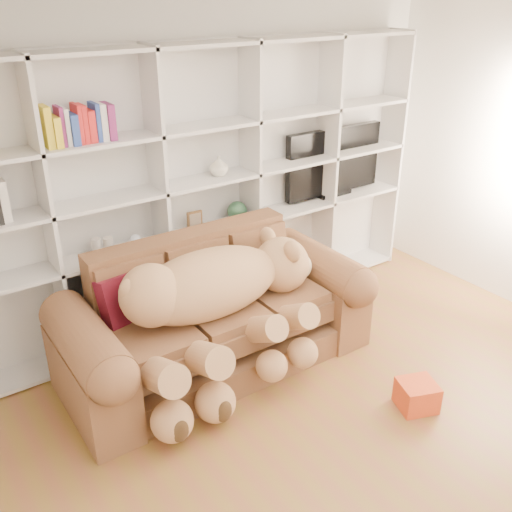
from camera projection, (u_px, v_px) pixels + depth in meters
floor at (396, 469)px, 3.62m from camera, size 5.00×5.00×0.00m
ceiling at (463, 5)px, 2.45m from camera, size 5.00×5.00×0.00m
wall_back at (195, 168)px, 4.89m from camera, size 5.00×0.02×2.70m
bookshelf at (177, 183)px, 4.68m from camera, size 4.43×0.35×2.40m
sofa at (215, 321)px, 4.49m from camera, size 2.40×1.04×1.01m
teddy_bear at (217, 301)px, 4.15m from camera, size 1.73×0.97×1.00m
throw_pillow at (126, 299)px, 4.14m from camera, size 0.43×0.30×0.41m
gift_box at (417, 395)px, 4.10m from camera, size 0.33×0.32×0.21m
tv at (333, 162)px, 5.60m from camera, size 1.13×0.18×0.67m
picture_frame at (195, 221)px, 4.85m from camera, size 0.14×0.04×0.17m
green_vase at (237, 211)px, 5.07m from camera, size 0.18×0.18×0.18m
figurine_tall at (97, 247)px, 4.41m from camera, size 0.08×0.08×0.15m
figurine_short at (109, 245)px, 4.46m from camera, size 0.10×0.10×0.13m
snow_globe at (136, 240)px, 4.59m from camera, size 0.10×0.10×0.10m
shelf_vase at (219, 166)px, 4.79m from camera, size 0.21×0.21×0.17m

